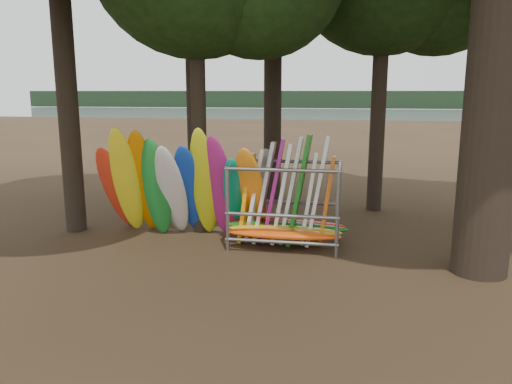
# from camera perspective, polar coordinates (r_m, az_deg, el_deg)

# --- Properties ---
(ground) EXTENTS (120.00, 120.00, 0.00)m
(ground) POSITION_cam_1_polar(r_m,az_deg,el_deg) (11.22, -0.83, -8.55)
(ground) COLOR #47331E
(ground) RESTS_ON ground
(lake) EXTENTS (160.00, 160.00, 0.00)m
(lake) POSITION_cam_1_polar(r_m,az_deg,el_deg) (70.46, 9.08, 8.15)
(lake) COLOR gray
(lake) RESTS_ON ground
(far_shore) EXTENTS (160.00, 4.00, 4.00)m
(far_shore) POSITION_cam_1_polar(r_m,az_deg,el_deg) (120.36, 9.88, 10.37)
(far_shore) COLOR black
(far_shore) RESTS_ON ground
(kayak_row) EXTENTS (4.55, 1.96, 3.13)m
(kayak_row) POSITION_cam_1_polar(r_m,az_deg,el_deg) (13.26, -8.82, 0.47)
(kayak_row) COLOR red
(kayak_row) RESTS_ON ground
(storage_rack) EXTENTS (3.17, 1.51, 2.84)m
(storage_rack) POSITION_cam_1_polar(r_m,az_deg,el_deg) (12.55, 3.40, -1.70)
(storage_rack) COLOR gray
(storage_rack) RESTS_ON ground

